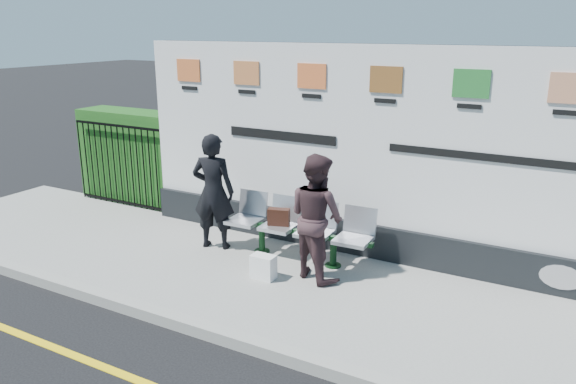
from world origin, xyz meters
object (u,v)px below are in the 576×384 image
Objects in this scene: billboard at (383,170)px; bench at (296,243)px; woman_right at (316,217)px; woman_left at (213,192)px.

billboard is 3.66× the size of bench.
billboard is at bearing 31.85° from bench.
bench is 1.30× the size of woman_right.
woman_left reaches higher than bench.
woman_right is (1.80, -0.20, -0.03)m from woman_left.
bench is at bearing -146.40° from billboard.
woman_left is 1.81m from woman_right.
woman_left is (-1.30, -0.19, 0.64)m from bench.
billboard is 1.27m from woman_right.
bench is 1.46m from woman_left.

